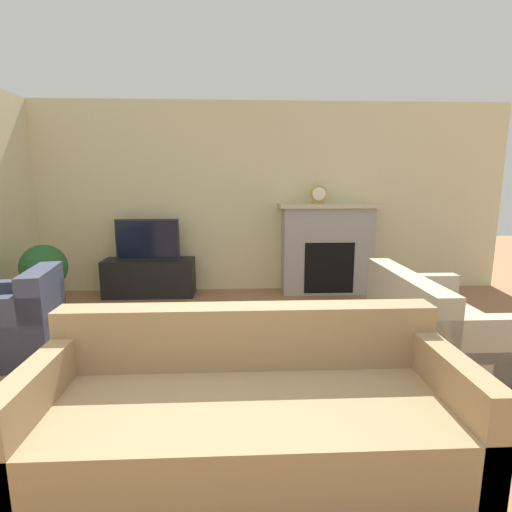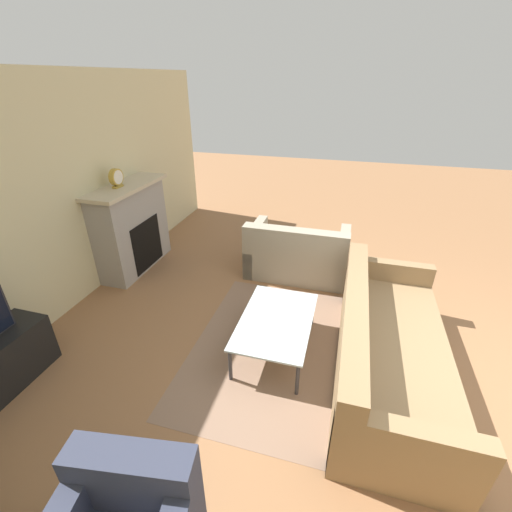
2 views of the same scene
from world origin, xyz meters
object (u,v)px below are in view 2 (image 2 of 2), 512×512
mantel_clock (116,178)px  couch_loveseat (297,255)px  couch_sectional (385,349)px  coffee_table (276,322)px

mantel_clock → couch_loveseat: bearing=-75.9°
couch_sectional → mantel_clock: size_ratio=9.44×
coffee_table → mantel_clock: mantel_clock is taller
couch_sectional → couch_loveseat: same height
coffee_table → mantel_clock: size_ratio=4.52×
couch_loveseat → mantel_clock: 2.69m
couch_loveseat → coffee_table: bearing=92.1°
couch_sectional → coffee_table: 1.08m
coffee_table → mantel_clock: 2.85m
couch_loveseat → mantel_clock: bearing=14.1°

